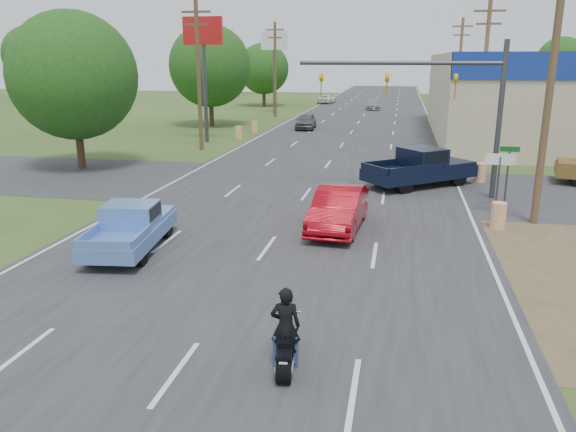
% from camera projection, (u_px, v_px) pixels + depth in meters
% --- Properties ---
extents(ground, '(200.00, 200.00, 0.00)m').
position_uv_depth(ground, '(176.00, 374.00, 11.39)').
color(ground, '#33491D').
rests_on(ground, ground).
extents(main_road, '(15.00, 180.00, 0.02)m').
position_uv_depth(main_road, '(351.00, 132.00, 49.16)').
color(main_road, '#2D2D30').
rests_on(main_road, ground).
extents(cross_road, '(120.00, 10.00, 0.02)m').
position_uv_depth(cross_road, '(313.00, 185.00, 28.39)').
color(cross_road, '#2D2D30').
rests_on(cross_road, ground).
extents(utility_pole_1, '(2.00, 0.28, 10.00)m').
position_uv_depth(utility_pole_1, '(551.00, 83.00, 20.44)').
color(utility_pole_1, '#4C3823').
rests_on(utility_pole_1, ground).
extents(utility_pole_2, '(2.00, 0.28, 10.00)m').
position_uv_depth(utility_pole_2, '(484.00, 72.00, 37.44)').
color(utility_pole_2, '#4C3823').
rests_on(utility_pole_2, ground).
extents(utility_pole_3, '(2.00, 0.28, 10.00)m').
position_uv_depth(utility_pole_3, '(459.00, 68.00, 54.44)').
color(utility_pole_3, '#4C3823').
rests_on(utility_pole_3, ground).
extents(utility_pole_5, '(2.00, 0.28, 10.00)m').
position_uv_depth(utility_pole_5, '(199.00, 72.00, 38.20)').
color(utility_pole_5, '#4C3823').
rests_on(utility_pole_5, ground).
extents(utility_pole_6, '(2.00, 0.28, 10.00)m').
position_uv_depth(utility_pole_6, '(275.00, 67.00, 60.86)').
color(utility_pole_6, '#4C3823').
rests_on(utility_pole_6, ground).
extents(tree_0, '(7.14, 7.14, 8.84)m').
position_uv_depth(tree_0, '(73.00, 76.00, 31.50)').
color(tree_0, '#422D19').
rests_on(tree_0, ground).
extents(tree_1, '(7.56, 7.56, 9.36)m').
position_uv_depth(tree_1, '(210.00, 66.00, 52.10)').
color(tree_1, '#422D19').
rests_on(tree_1, ground).
extents(tree_2, '(6.72, 6.72, 8.32)m').
position_uv_depth(tree_2, '(264.00, 69.00, 75.07)').
color(tree_2, '#422D19').
rests_on(tree_2, ground).
extents(tree_4, '(9.24, 9.24, 11.44)m').
position_uv_depth(tree_4, '(32.00, 55.00, 90.77)').
color(tree_4, '#422D19').
rests_on(tree_4, ground).
extents(tree_5, '(7.98, 7.98, 9.88)m').
position_uv_depth(tree_5, '(561.00, 61.00, 93.85)').
color(tree_5, '#422D19').
rests_on(tree_5, ground).
extents(tree_6, '(8.82, 8.82, 10.92)m').
position_uv_depth(tree_6, '(218.00, 57.00, 105.02)').
color(tree_6, '#422D19').
rests_on(tree_6, ground).
extents(barrel_0, '(0.56, 0.56, 1.00)m').
position_uv_depth(barrel_0, '(498.00, 215.00, 21.08)').
color(barrel_0, orange).
rests_on(barrel_0, ground).
extents(barrel_1, '(0.56, 0.56, 1.00)m').
position_uv_depth(barrel_1, '(480.00, 173.00, 29.03)').
color(barrel_1, orange).
rests_on(barrel_1, ground).
extents(barrel_2, '(0.56, 0.56, 1.00)m').
position_uv_depth(barrel_2, '(239.00, 133.00, 44.97)').
color(barrel_2, orange).
rests_on(barrel_2, ground).
extents(barrel_3, '(0.56, 0.56, 1.00)m').
position_uv_depth(barrel_3, '(255.00, 127.00, 48.69)').
color(barrel_3, orange).
rests_on(barrel_3, ground).
extents(pole_sign_left_near, '(3.00, 0.35, 9.20)m').
position_uv_depth(pole_sign_left_near, '(203.00, 45.00, 41.66)').
color(pole_sign_left_near, '#3F3F44').
rests_on(pole_sign_left_near, ground).
extents(pole_sign_left_far, '(3.00, 0.35, 9.20)m').
position_uv_depth(pole_sign_left_far, '(274.00, 50.00, 64.33)').
color(pole_sign_left_far, '#3F3F44').
rests_on(pole_sign_left_far, ground).
extents(lane_sign, '(1.20, 0.08, 2.52)m').
position_uv_depth(lane_sign, '(499.00, 169.00, 22.55)').
color(lane_sign, '#3F3F44').
rests_on(lane_sign, ground).
extents(street_name_sign, '(0.80, 0.08, 2.61)m').
position_uv_depth(street_name_sign, '(508.00, 170.00, 23.93)').
color(street_name_sign, '#3F3F44').
rests_on(street_name_sign, ground).
extents(signal_mast, '(9.12, 0.40, 7.00)m').
position_uv_depth(signal_mast, '(439.00, 91.00, 25.05)').
color(signal_mast, '#3F3F44').
rests_on(signal_mast, ground).
extents(red_convertible, '(1.96, 4.86, 1.57)m').
position_uv_depth(red_convertible, '(339.00, 209.00, 20.89)').
color(red_convertible, '#990712').
rests_on(red_convertible, ground).
extents(motorcycle, '(0.65, 1.93, 0.98)m').
position_uv_depth(motorcycle, '(285.00, 350.00, 11.47)').
color(motorcycle, black).
rests_on(motorcycle, ground).
extents(rider, '(0.67, 0.49, 1.69)m').
position_uv_depth(rider, '(285.00, 331.00, 11.39)').
color(rider, black).
rests_on(rider, ground).
extents(blue_pickup, '(2.42, 4.97, 1.58)m').
position_uv_depth(blue_pickup, '(132.00, 226.00, 18.70)').
color(blue_pickup, black).
rests_on(blue_pickup, ground).
extents(navy_pickup, '(5.86, 5.41, 1.92)m').
position_uv_depth(navy_pickup, '(422.00, 167.00, 28.09)').
color(navy_pickup, black).
rests_on(navy_pickup, ground).
extents(distant_car_grey, '(1.92, 4.28, 1.43)m').
position_uv_depth(distant_car_grey, '(306.00, 121.00, 51.10)').
color(distant_car_grey, '#4E4F53').
rests_on(distant_car_grey, ground).
extents(distant_car_silver, '(1.91, 4.37, 1.25)m').
position_uv_depth(distant_car_silver, '(373.00, 104.00, 71.33)').
color(distant_car_silver, '#9B9CA0').
rests_on(distant_car_silver, ground).
extents(distant_car_white, '(2.61, 4.54, 1.19)m').
position_uv_depth(distant_car_white, '(327.00, 99.00, 81.09)').
color(distant_car_white, white).
rests_on(distant_car_white, ground).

